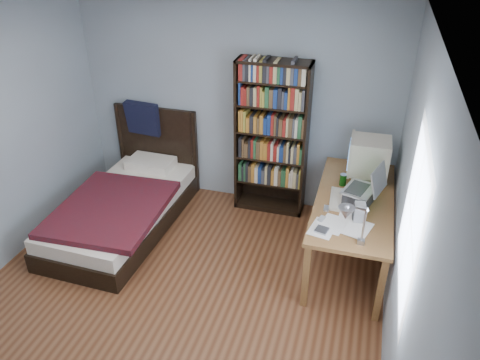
% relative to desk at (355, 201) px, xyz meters
% --- Properties ---
extents(room, '(4.20, 4.24, 2.50)m').
position_rel_desk_xyz_m(room, '(-1.48, -1.67, 0.83)').
color(room, '#542C18').
rests_on(room, ground).
extents(desk, '(0.75, 1.72, 0.73)m').
position_rel_desk_xyz_m(desk, '(0.00, 0.00, 0.00)').
color(desk, brown).
rests_on(desk, floor).
extents(crt_monitor, '(0.42, 0.39, 0.47)m').
position_rel_desk_xyz_m(crt_monitor, '(0.07, -0.04, 0.57)').
color(crt_monitor, beige).
rests_on(crt_monitor, desk).
extents(laptop, '(0.43, 0.41, 0.42)m').
position_rel_desk_xyz_m(laptop, '(0.05, -0.56, 0.43)').
color(laptop, '#2D2D30').
rests_on(laptop, desk).
extents(desk_lamp, '(0.24, 0.53, 0.63)m').
position_rel_desk_xyz_m(desk_lamp, '(-0.02, -1.57, 0.81)').
color(desk_lamp, '#99999E').
rests_on(desk_lamp, desk).
extents(keyboard, '(0.18, 0.42, 0.04)m').
position_rel_desk_xyz_m(keyboard, '(-0.15, -0.55, 0.32)').
color(keyboard, '#BDB59E').
rests_on(keyboard, desk).
extents(speaker, '(0.11, 0.11, 0.19)m').
position_rel_desk_xyz_m(speaker, '(0.06, -0.86, 0.40)').
color(speaker, gray).
rests_on(speaker, desk).
extents(soda_can, '(0.07, 0.07, 0.12)m').
position_rel_desk_xyz_m(soda_can, '(-0.14, -0.23, 0.37)').
color(soda_can, '#073A0A').
rests_on(soda_can, desk).
extents(mouse, '(0.06, 0.11, 0.04)m').
position_rel_desk_xyz_m(mouse, '(-0.01, -0.20, 0.33)').
color(mouse, silver).
rests_on(mouse, desk).
extents(phone_silver, '(0.05, 0.10, 0.02)m').
position_rel_desk_xyz_m(phone_silver, '(-0.25, -0.74, 0.32)').
color(phone_silver, silver).
rests_on(phone_silver, desk).
extents(phone_grey, '(0.07, 0.10, 0.02)m').
position_rel_desk_xyz_m(phone_grey, '(-0.27, -0.93, 0.32)').
color(phone_grey, gray).
rests_on(phone_grey, desk).
extents(external_drive, '(0.13, 0.13, 0.02)m').
position_rel_desk_xyz_m(external_drive, '(-0.24, -1.11, 0.32)').
color(external_drive, gray).
rests_on(external_drive, desk).
extents(bookshelf, '(0.83, 0.30, 1.84)m').
position_rel_desk_xyz_m(bookshelf, '(-1.02, 0.27, 0.50)').
color(bookshelf, black).
rests_on(bookshelf, floor).
extents(bed, '(1.15, 2.13, 1.16)m').
position_rel_desk_xyz_m(bed, '(-2.55, -0.54, -0.17)').
color(bed, black).
rests_on(bed, floor).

